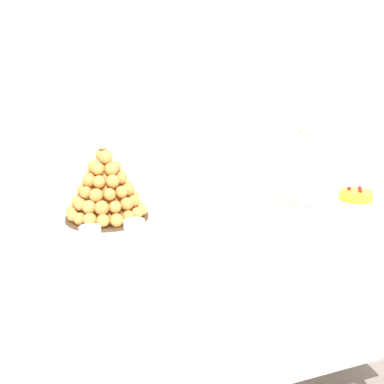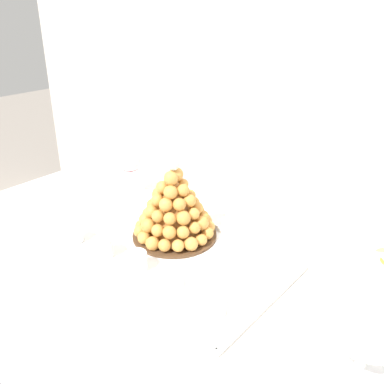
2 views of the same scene
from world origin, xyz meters
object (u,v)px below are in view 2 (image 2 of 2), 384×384
object	(u,v)px
croquembouche	(174,208)
dessert_cup_left	(74,234)
dessert_cup_centre	(136,262)
wine_glass	(130,163)
serving_tray	(164,254)
macaron_goblet	(374,302)
dessert_cup_mid_left	(103,248)
dessert_cup_mid_right	(171,279)
dessert_cup_right	(214,304)

from	to	relation	value
croquembouche	dessert_cup_left	xyz separation A→B (m)	(-0.21, -0.21, -0.07)
dessert_cup_centre	wine_glass	size ratio (longest dim) A/B	0.33
croquembouche	dessert_cup_left	world-z (taller)	croquembouche
serving_tray	wine_glass	xyz separation A→B (m)	(-0.37, 0.22, 0.12)
macaron_goblet	dessert_cup_centre	bearing A→B (deg)	-174.42
dessert_cup_left	dessert_cup_mid_left	xyz separation A→B (m)	(0.13, 0.00, 0.00)
dessert_cup_mid_left	dessert_cup_mid_right	size ratio (longest dim) A/B	0.94
dessert_cup_left	dessert_cup_right	distance (m)	0.50
dessert_cup_centre	dessert_cup_right	bearing A→B (deg)	0.20
dessert_cup_left	dessert_cup_right	size ratio (longest dim) A/B	0.97
croquembouche	dessert_cup_mid_left	distance (m)	0.23
serving_tray	dessert_cup_centre	bearing A→B (deg)	-91.38
dessert_cup_left	dessert_cup_centre	size ratio (longest dim) A/B	0.90
dessert_cup_left	macaron_goblet	distance (m)	0.83
dessert_cup_mid_right	wine_glass	world-z (taller)	wine_glass
serving_tray	dessert_cup_mid_right	size ratio (longest dim) A/B	11.43
dessert_cup_left	dessert_cup_right	world-z (taller)	same
dessert_cup_left	wine_glass	distance (m)	0.37
dessert_cup_centre	macaron_goblet	size ratio (longest dim) A/B	0.21
dessert_cup_right	wine_glass	xyz separation A→B (m)	(-0.62, 0.32, 0.10)
croquembouche	dessert_cup_mid_right	bearing A→B (deg)	-49.51
serving_tray	dessert_cup_mid_left	xyz separation A→B (m)	(-0.12, -0.12, 0.03)
dessert_cup_left	dessert_cup_centre	distance (m)	0.25
macaron_goblet	serving_tray	bearing A→B (deg)	175.17
dessert_cup_left	wine_glass	world-z (taller)	wine_glass
croquembouche	dessert_cup_mid_right	world-z (taller)	croquembouche
dessert_cup_mid_left	dessert_cup_centre	xyz separation A→B (m)	(0.12, 0.01, -0.00)
dessert_cup_centre	dessert_cup_mid_right	size ratio (longest dim) A/B	0.97
dessert_cup_left	dessert_cup_mid_right	bearing A→B (deg)	2.98
dessert_cup_right	wine_glass	distance (m)	0.71
dessert_cup_mid_right	dessert_cup_left	bearing A→B (deg)	-177.02
dessert_cup_mid_left	wine_glass	xyz separation A→B (m)	(-0.25, 0.33, 0.09)
serving_tray	macaron_goblet	bearing A→B (deg)	-4.83
serving_tray	dessert_cup_right	size ratio (longest dim) A/B	12.70
dessert_cup_mid_left	dessert_cup_mid_right	bearing A→B (deg)	4.03
croquembouche	macaron_goblet	world-z (taller)	macaron_goblet
dessert_cup_mid_right	macaron_goblet	world-z (taller)	macaron_goblet
serving_tray	dessert_cup_mid_right	bearing A→B (deg)	-39.90
macaron_goblet	dessert_cup_mid_right	bearing A→B (deg)	-173.34
croquembouche	dessert_cup_centre	size ratio (longest dim) A/B	4.38
dessert_cup_mid_left	macaron_goblet	world-z (taller)	macaron_goblet
dessert_cup_mid_right	dessert_cup_right	xyz separation A→B (m)	(0.13, -0.00, -0.01)
serving_tray	dessert_cup_right	bearing A→B (deg)	-21.97
dessert_cup_left	dessert_cup_right	bearing A→B (deg)	1.90
dessert_cup_mid_right	macaron_goblet	distance (m)	0.47
dessert_cup_mid_left	wine_glass	size ratio (longest dim) A/B	0.32
dessert_cup_right	croquembouche	bearing A→B (deg)	147.00
serving_tray	macaron_goblet	world-z (taller)	macaron_goblet
wine_glass	macaron_goblet	bearing A→B (deg)	-15.82
macaron_goblet	wine_glass	bearing A→B (deg)	164.18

